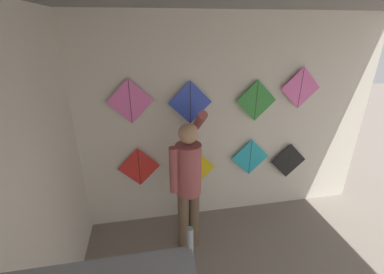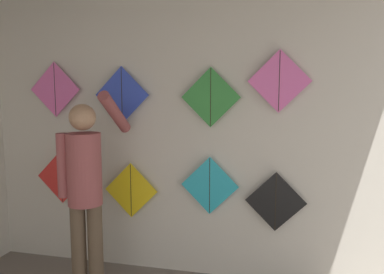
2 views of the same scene
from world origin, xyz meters
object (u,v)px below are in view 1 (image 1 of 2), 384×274
kite_5 (190,103)px  kite_4 (130,101)px  kite_3 (288,161)px  kite_7 (301,88)px  shopkeeper (188,178)px  kite_1 (196,168)px  kite_6 (256,101)px  kite_0 (139,167)px  kite_2 (250,157)px

kite_5 → kite_4: bearing=180.0°
kite_3 → kite_7: bearing=0.0°
shopkeeper → kite_1: (0.19, 0.53, -0.20)m
shopkeeper → kite_1: 0.60m
kite_1 → kite_6: 1.22m
shopkeeper → kite_0: size_ratio=3.26×
kite_1 → kite_2: 0.80m
kite_0 → kite_1: bearing=0.0°
shopkeeper → kite_6: (0.99, 0.53, 0.72)m
kite_2 → kite_4: size_ratio=1.00×
kite_1 → kite_4: (-0.80, 0.00, 0.99)m
kite_5 → kite_2: bearing=0.0°
shopkeeper → kite_6: size_ratio=3.26×
kite_7 → kite_4: bearing=180.0°
kite_2 → kite_4: kite_4 is taller
kite_4 → kite_3: bearing=0.0°
kite_1 → kite_3: 1.40m
kite_3 → kite_5: bearing=180.0°
kite_5 → kite_7: kite_7 is taller
shopkeeper → kite_5: bearing=62.3°
kite_0 → kite_1: (0.76, 0.00, -0.10)m
kite_5 → kite_6: kite_5 is taller
kite_1 → kite_7: bearing=0.0°
kite_3 → kite_1: bearing=180.0°
kite_1 → kite_5: size_ratio=1.00×
kite_3 → kite_7: kite_7 is taller
kite_1 → kite_3: bearing=0.0°
kite_4 → kite_7: bearing=0.0°
kite_2 → kite_5: 1.21m
kite_1 → kite_4: bearing=180.0°
shopkeeper → kite_5: 0.92m
kite_7 → shopkeeper: bearing=-161.5°
kite_3 → kite_4: 2.42m
kite_3 → kite_6: (-0.60, 0.00, 0.94)m
kite_0 → kite_6: kite_6 is taller
kite_4 → kite_5: kite_4 is taller
shopkeeper → kite_3: 1.69m
shopkeeper → kite_1: bearing=55.0°
kite_3 → kite_5: 1.76m
kite_6 → shopkeeper: bearing=-151.6°
shopkeeper → kite_4: (-0.60, 0.53, 0.79)m
kite_0 → kite_5: bearing=0.0°
kite_2 → kite_5: (-0.87, 0.00, 0.85)m
kite_6 → kite_7: bearing=0.0°
shopkeeper → kite_6: kite_6 is taller
shopkeeper → kite_1: shopkeeper is taller
kite_2 → kite_6: bearing=0.0°
kite_0 → kite_6: (1.56, 0.00, 0.83)m
kite_0 → kite_3: (2.16, 0.00, -0.11)m
shopkeeper → kite_3: size_ratio=3.26×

